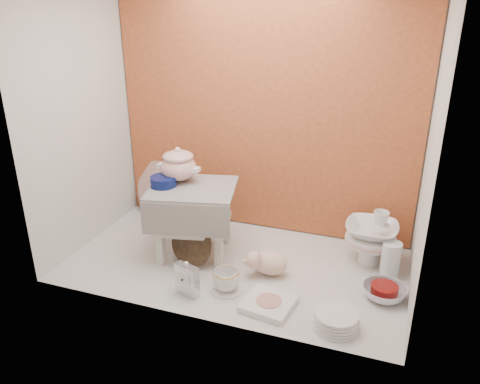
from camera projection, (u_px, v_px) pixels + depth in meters
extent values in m
plane|color=silver|center=(235.00, 264.00, 2.64)|extent=(1.80, 1.80, 0.00)
cube|color=#C05D30|center=(265.00, 108.00, 2.78)|extent=(1.80, 0.06, 1.50)
cube|color=silver|center=(79.00, 115.00, 2.62)|extent=(0.06, 1.00, 1.50)
cube|color=silver|center=(432.00, 150.00, 2.06)|extent=(0.06, 1.00, 1.50)
cylinder|color=#0A144D|center=(163.00, 181.00, 2.60)|extent=(0.16, 0.16, 0.05)
imported|color=white|center=(167.00, 202.00, 3.07)|extent=(0.34, 0.34, 0.27)
cube|color=silver|center=(187.00, 278.00, 2.34)|extent=(0.13, 0.08, 0.18)
ellipsoid|color=beige|center=(270.00, 263.00, 2.51)|extent=(0.26, 0.21, 0.14)
cylinder|color=white|center=(226.00, 290.00, 2.40)|extent=(0.20, 0.20, 0.01)
imported|color=white|center=(226.00, 280.00, 2.38)|extent=(0.15, 0.15, 0.10)
cube|color=white|center=(269.00, 304.00, 2.28)|extent=(0.25, 0.25, 0.03)
cylinder|color=white|center=(336.00, 320.00, 2.13)|extent=(0.23, 0.23, 0.07)
imported|color=silver|center=(384.00, 292.00, 2.33)|extent=(0.26, 0.26, 0.07)
cylinder|color=silver|center=(390.00, 260.00, 2.48)|extent=(0.11, 0.11, 0.20)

